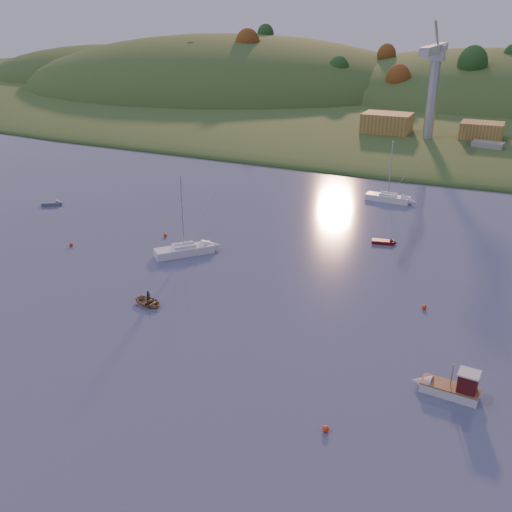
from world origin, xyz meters
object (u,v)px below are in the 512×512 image
at_px(grey_dinghy, 55,204).
at_px(sailboat_far, 388,197).
at_px(fishing_boat, 446,386).
at_px(red_tender, 388,242).
at_px(sailboat_near, 184,249).
at_px(canoe, 149,302).

bearing_deg(grey_dinghy, sailboat_far, -5.44).
bearing_deg(fishing_boat, red_tender, -64.57).
relative_size(sailboat_near, red_tender, 2.97).
xyz_separation_m(sailboat_near, grey_dinghy, (-29.69, 9.23, -0.43)).
distance_m(fishing_boat, sailboat_far, 52.37).
bearing_deg(sailboat_near, grey_dinghy, 115.07).
xyz_separation_m(fishing_boat, sailboat_far, (-15.60, 49.99, -0.08)).
bearing_deg(sailboat_near, fishing_boat, -73.27).
bearing_deg(grey_dinghy, fishing_boat, -54.01).
xyz_separation_m(sailboat_far, red_tender, (4.21, -19.18, -0.43)).
relative_size(fishing_boat, grey_dinghy, 1.56).
bearing_deg(canoe, sailboat_near, 28.34).
xyz_separation_m(canoe, red_tender, (19.09, 27.87, -0.11)).
relative_size(red_tender, grey_dinghy, 1.00).
height_order(fishing_boat, sailboat_near, sailboat_near).
bearing_deg(red_tender, grey_dinghy, 175.82).
bearing_deg(red_tender, sailboat_near, -157.62).
height_order(sailboat_near, grey_dinghy, sailboat_near).
relative_size(fishing_boat, sailboat_near, 0.52).
xyz_separation_m(sailboat_near, canoe, (3.78, -13.49, -0.34)).
distance_m(sailboat_near, canoe, 14.01).
relative_size(sailboat_near, grey_dinghy, 2.98).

